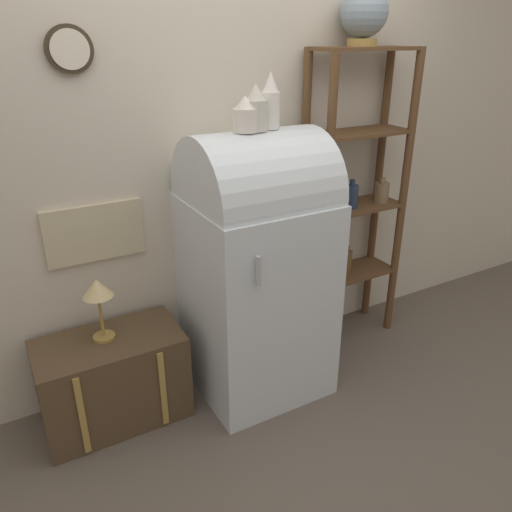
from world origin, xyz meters
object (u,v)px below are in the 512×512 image
at_px(suitcase_trunk, 113,379).
at_px(desk_lamp, 98,293).
at_px(vase_center, 256,109).
at_px(vase_right, 270,103).
at_px(vase_left, 245,115).
at_px(refrigerator, 256,263).
at_px(globe, 364,14).

height_order(suitcase_trunk, desk_lamp, desk_lamp).
relative_size(vase_center, vase_right, 0.82).
distance_m(vase_left, desk_lamp, 1.10).
xyz_separation_m(vase_right, desk_lamp, (-0.89, 0.12, -0.85)).
bearing_deg(refrigerator, desk_lamp, 171.66).
relative_size(refrigerator, globe, 4.89).
xyz_separation_m(globe, vase_right, (-0.70, -0.20, -0.40)).
relative_size(globe, vase_center, 1.39).
distance_m(vase_center, vase_right, 0.09).
xyz_separation_m(globe, vase_center, (-0.79, -0.21, -0.42)).
bearing_deg(vase_left, globe, 14.25).
bearing_deg(desk_lamp, globe, 2.96).
bearing_deg(desk_lamp, vase_left, -10.10).
distance_m(suitcase_trunk, vase_right, 1.61).
height_order(suitcase_trunk, vase_right, vase_right).
relative_size(vase_right, desk_lamp, 0.80).
height_order(vase_center, vase_right, vase_right).
xyz_separation_m(suitcase_trunk, globe, (1.59, 0.11, 1.74)).
height_order(vase_left, desk_lamp, vase_left).
distance_m(refrigerator, vase_center, 0.80).
height_order(vase_left, vase_right, vase_right).
height_order(globe, desk_lamp, globe).
xyz_separation_m(refrigerator, vase_right, (0.08, 0.00, 0.83)).
xyz_separation_m(vase_left, desk_lamp, (-0.75, 0.13, -0.80)).
relative_size(vase_center, desk_lamp, 0.66).
bearing_deg(vase_right, refrigerator, -177.21).
relative_size(vase_left, desk_lamp, 0.50).
bearing_deg(desk_lamp, refrigerator, -8.34).
distance_m(vase_left, vase_right, 0.15).
height_order(vase_right, desk_lamp, vase_right).
height_order(globe, vase_right, globe).
distance_m(globe, desk_lamp, 2.03).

